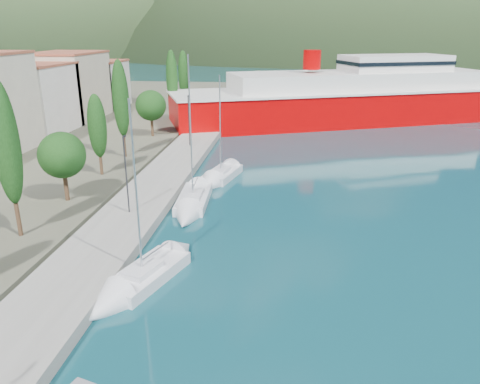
# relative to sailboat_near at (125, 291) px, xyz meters

# --- Properties ---
(ground) EXTENTS (1400.00, 1400.00, 0.00)m
(ground) POSITION_rel_sailboat_near_xyz_m (5.60, 114.69, -0.32)
(ground) COLOR #11444E
(quay) EXTENTS (5.00, 88.00, 0.80)m
(quay) POSITION_rel_sailboat_near_xyz_m (-3.40, 20.69, 0.08)
(quay) COLOR gray
(quay) RESTS_ON ground
(town_buildings) EXTENTS (9.20, 69.20, 11.30)m
(town_buildings) POSITION_rel_sailboat_near_xyz_m (-26.40, 31.60, 5.25)
(town_buildings) COLOR beige
(town_buildings) RESTS_ON land_strip
(tree_row) EXTENTS (4.01, 62.01, 10.86)m
(tree_row) POSITION_rel_sailboat_near_xyz_m (-9.59, 26.90, 5.51)
(tree_row) COLOR #47301E
(tree_row) RESTS_ON land_strip
(lamp_posts) EXTENTS (0.15, 46.46, 6.06)m
(lamp_posts) POSITION_rel_sailboat_near_xyz_m (-3.40, 10.26, 3.76)
(lamp_posts) COLOR #2D2D33
(lamp_posts) RESTS_ON quay
(sailboat_near) EXTENTS (5.10, 8.69, 11.98)m
(sailboat_near) POSITION_rel_sailboat_near_xyz_m (0.00, 0.00, 0.00)
(sailboat_near) COLOR silver
(sailboat_near) RESTS_ON ground
(sailboat_mid) EXTENTS (2.98, 9.52, 13.53)m
(sailboat_mid) POSITION_rel_sailboat_near_xyz_m (0.92, 13.01, 0.00)
(sailboat_mid) COLOR silver
(sailboat_mid) RESTS_ON ground
(sailboat_far) EXTENTS (4.20, 8.02, 11.26)m
(sailboat_far) POSITION_rel_sailboat_near_xyz_m (1.74, 20.97, -0.01)
(sailboat_far) COLOR silver
(sailboat_far) RESTS_ON ground
(ferry) EXTENTS (60.68, 33.55, 11.94)m
(ferry) POSITION_rel_sailboat_near_xyz_m (19.70, 55.84, 3.31)
(ferry) COLOR #B00001
(ferry) RESTS_ON ground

